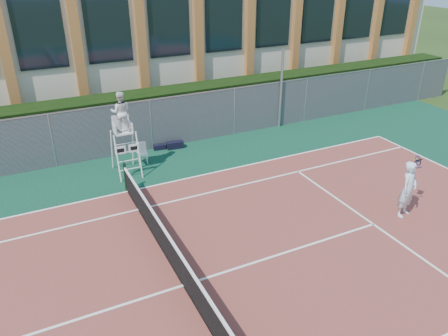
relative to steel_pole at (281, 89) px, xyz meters
name	(u,v)px	position (x,y,z in m)	size (l,w,h in m)	color
ground	(184,286)	(-8.43, -8.70, -1.90)	(120.00, 120.00, 0.00)	#233814
apron	(170,264)	(-8.43, -7.70, -1.90)	(36.00, 20.00, 0.01)	#0D3B24
tennis_court	(184,286)	(-8.43, -8.70, -1.88)	(23.77, 10.97, 0.02)	brown
tennis_net	(183,270)	(-8.43, -8.70, -1.37)	(0.10, 11.30, 1.10)	black
fence	(104,133)	(-8.43, 0.10, -0.80)	(40.00, 0.06, 2.20)	#595E60
hedge	(98,124)	(-8.43, 1.30, -0.80)	(40.00, 1.40, 2.20)	black
building	(61,25)	(-8.43, 9.25, 2.24)	(45.00, 10.60, 8.22)	beige
steel_pole	(281,89)	(0.00, 0.00, 0.00)	(0.12, 0.12, 3.81)	#9EA0A5
umpire_chair	(121,114)	(-8.04, -1.66, 0.49)	(0.91, 1.41, 3.28)	white
plastic_chair	(142,151)	(-7.23, -1.05, -1.39)	(0.45, 0.45, 0.86)	silver
sports_bag_near	(175,145)	(-5.54, -0.28, -1.74)	(0.72, 0.29, 0.31)	black
sports_bag_far	(160,147)	(-6.18, -0.10, -1.79)	(0.54, 0.23, 0.22)	black
tennis_player	(408,189)	(-0.76, -8.68, -0.92)	(1.09, 0.78, 1.89)	silver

